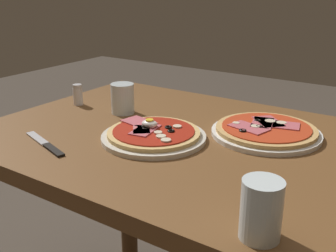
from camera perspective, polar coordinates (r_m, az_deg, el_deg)
name	(u,v)px	position (r m, az deg, el deg)	size (l,w,h in m)	color
dining_table	(184,183)	(1.12, 2.32, -7.99)	(1.06, 0.76, 0.77)	brown
pizza_foreground	(153,135)	(1.03, -2.05, -1.21)	(0.27, 0.27, 0.05)	silver
pizza_across_left	(266,131)	(1.09, 13.53, -0.67)	(0.28, 0.28, 0.03)	white
water_glass_near	(261,214)	(0.66, 12.86, -11.86)	(0.07, 0.07, 0.10)	silver
water_glass_far	(123,101)	(1.24, -6.36, 3.56)	(0.07, 0.07, 0.09)	silver
knife	(47,145)	(1.03, -16.59, -2.56)	(0.19, 0.08, 0.01)	silver
salt_shaker	(78,95)	(1.35, -12.50, 4.29)	(0.03, 0.03, 0.07)	white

